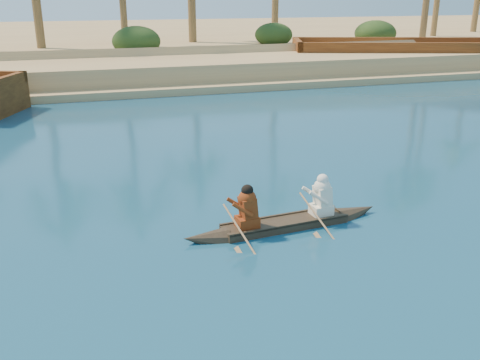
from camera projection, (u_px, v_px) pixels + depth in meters
name	position (u px, v px, depth m)	size (l,w,h in m)	color
sandy_embankment	(114.00, 43.00, 47.99)	(150.00, 51.00, 1.50)	tan
shrub_cluster	(136.00, 52.00, 33.94)	(100.00, 6.00, 2.40)	#183212
canoe	(285.00, 217.00, 11.40)	(4.58, 0.96, 1.25)	#382E1E
barge_right	(398.00, 58.00, 34.74)	(14.24, 8.63, 2.25)	brown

